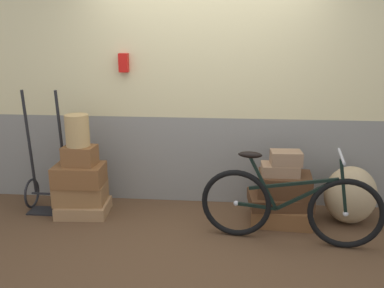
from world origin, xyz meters
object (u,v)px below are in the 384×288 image
Objects in this scene: suitcase_7 at (280,169)px; burlap_sack at (350,195)px; suitcase_4 at (281,214)px; suitcase_6 at (284,184)px; suitcase_1 at (81,193)px; suitcase_8 at (286,158)px; suitcase_5 at (280,200)px; wicker_basket at (77,130)px; suitcase_0 at (84,208)px; suitcase_3 at (80,156)px; luggage_trolley at (49,184)px; bicycle at (289,206)px; suitcase_2 at (79,175)px.

suitcase_7 is 0.78m from burlap_sack.
suitcase_6 reaches higher than suitcase_4.
suitcase_8 is (2.15, -0.02, 0.46)m from suitcase_1.
suitcase_5 is 1.87× the size of wicker_basket.
suitcase_0 is 1.60× the size of wicker_basket.
suitcase_3 is 2.13m from suitcase_5.
luggage_trolley is at bearing 179.09° from burlap_sack.
suitcase_5 is at bearing -2.26° from luggage_trolley.
bicycle is at bearing -90.88° from suitcase_5.
luggage_trolley reaches higher than suitcase_4.
suitcase_2 is 2.10m from suitcase_7.
luggage_trolley reaches higher than suitcase_8.
suitcase_7 reaches higher than suitcase_2.
burlap_sack is 0.84m from bicycle.
suitcase_8 is (0.05, -0.01, 0.13)m from suitcase_7.
suitcase_4 is 1.01× the size of burlap_sack.
suitcase_8 is 2.58m from luggage_trolley.
suitcase_0 is at bearing 177.63° from suitcase_8.
suitcase_7 reaches higher than burlap_sack.
suitcase_4 is 0.32m from suitcase_6.
suitcase_2 is 0.31× the size of bicycle.
suitcase_0 is at bearing 179.68° from suitcase_7.
suitcase_7 is (-0.03, 0.01, 0.48)m from suitcase_4.
wicker_basket is (-0.01, 0.01, 0.86)m from suitcase_0.
suitcase_8 reaches higher than suitcase_0.
suitcase_3 is 2.18m from bicycle.
suitcase_0 is 1.00× the size of suitcase_6.
suitcase_5 is (2.11, -0.02, 0.00)m from suitcase_1.
suitcase_0 is at bearing -175.84° from suitcase_4.
suitcase_3 reaches higher than suitcase_4.
wicker_basket is at bearing 179.40° from suitcase_7.
luggage_trolley is at bearing 163.48° from suitcase_1.
wicker_basket reaches higher than suitcase_4.
suitcase_2 is at bearing -151.11° from suitcase_3.
suitcase_7 is 0.23× the size of bicycle.
suitcase_0 is 2.22m from suitcase_8.
suitcase_1 is at bearing 102.89° from suitcase_2.
suitcase_3 is at bearing 177.49° from suitcase_8.
suitcase_7 reaches higher than suitcase_6.
bicycle is at bearing -13.41° from suitcase_2.
burlap_sack reaches higher than suitcase_2.
wicker_basket is 2.25m from bicycle.
suitcase_5 is 1.67× the size of suitcase_7.
bicycle is (2.14, -0.44, 0.12)m from suitcase_1.
wicker_basket reaches higher than burlap_sack.
bicycle reaches higher than suitcase_8.
suitcase_3 is at bearing -37.66° from suitcase_1.
wicker_basket reaches higher than suitcase_2.
luggage_trolley reaches higher than suitcase_1.
suitcase_6 is at bearing -4.55° from suitcase_1.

